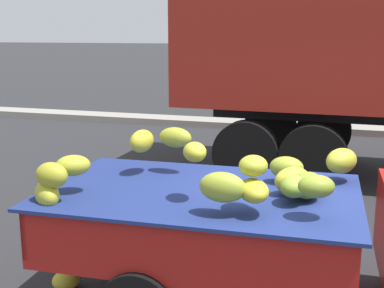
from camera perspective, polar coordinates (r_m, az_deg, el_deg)
The scene contains 2 objects.
curb_strip at distance 13.45m, azimuth 17.20°, elevation 1.56°, with size 80.00×0.80×0.16m, color gray.
fallen_banana_bunch_near_tailgate at distance 5.33m, azimuth -13.89°, elevation -14.57°, with size 0.29×0.25×0.19m, color gold.
Camera 1 is at (-0.13, -4.50, 2.48)m, focal length 47.61 mm.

